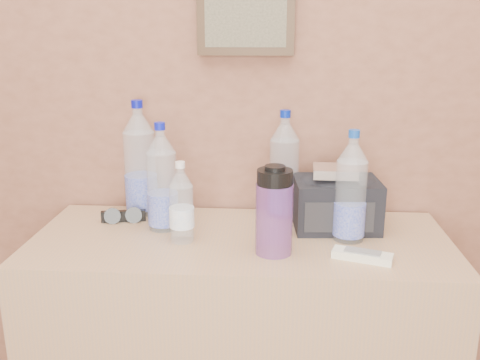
% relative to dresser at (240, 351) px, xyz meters
% --- Properties ---
extents(picture_frame, '(0.30, 0.03, 0.25)m').
position_rel_dresser_xyz_m(picture_frame, '(0.00, 0.25, 1.02)').
color(picture_frame, '#382311').
rests_on(picture_frame, room_shell).
extents(dresser, '(1.22, 0.51, 0.77)m').
position_rel_dresser_xyz_m(dresser, '(0.00, 0.00, 0.00)').
color(dresser, '#9F7C52').
rests_on(dresser, ground).
extents(pet_large_a, '(0.09, 0.09, 0.33)m').
position_rel_dresser_xyz_m(pet_large_a, '(-0.24, 0.06, 0.53)').
color(pet_large_a, silver).
rests_on(pet_large_a, dresser).
extents(pet_large_b, '(0.10, 0.10, 0.37)m').
position_rel_dresser_xyz_m(pet_large_b, '(-0.34, 0.20, 0.55)').
color(pet_large_b, white).
rests_on(pet_large_b, dresser).
extents(pet_large_c, '(0.09, 0.09, 0.35)m').
position_rel_dresser_xyz_m(pet_large_c, '(0.13, 0.20, 0.54)').
color(pet_large_c, silver).
rests_on(pet_large_c, dresser).
extents(pet_large_d, '(0.09, 0.09, 0.32)m').
position_rel_dresser_xyz_m(pet_large_d, '(0.31, 0.01, 0.53)').
color(pet_large_d, silver).
rests_on(pet_large_d, dresser).
extents(pet_small, '(0.07, 0.07, 0.24)m').
position_rel_dresser_xyz_m(pet_small, '(-0.17, -0.04, 0.49)').
color(pet_small, white).
rests_on(pet_small, dresser).
extents(nalgene_bottle, '(0.10, 0.10, 0.25)m').
position_rel_dresser_xyz_m(nalgene_bottle, '(0.10, -0.10, 0.50)').
color(nalgene_bottle, '#6D388B').
rests_on(nalgene_bottle, dresser).
extents(sunglasses, '(0.15, 0.08, 0.04)m').
position_rel_dresser_xyz_m(sunglasses, '(-0.38, 0.11, 0.40)').
color(sunglasses, black).
rests_on(sunglasses, dresser).
extents(ac_remote, '(0.17, 0.10, 0.02)m').
position_rel_dresser_xyz_m(ac_remote, '(0.33, -0.13, 0.39)').
color(ac_remote, white).
rests_on(ac_remote, dresser).
extents(toiletry_bag, '(0.27, 0.20, 0.17)m').
position_rel_dresser_xyz_m(toiletry_bag, '(0.29, 0.10, 0.47)').
color(toiletry_bag, black).
rests_on(toiletry_bag, dresser).
extents(foil_packet, '(0.13, 0.11, 0.03)m').
position_rel_dresser_xyz_m(foil_packet, '(0.28, 0.08, 0.57)').
color(foil_packet, silver).
rests_on(foil_packet, toiletry_bag).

